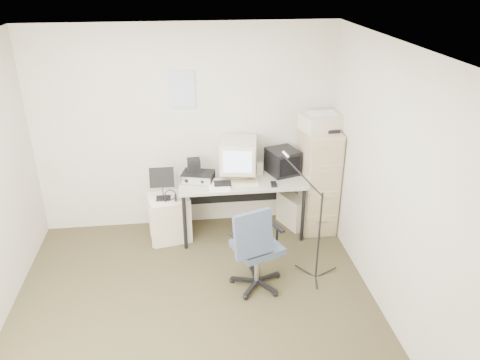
{
  "coord_description": "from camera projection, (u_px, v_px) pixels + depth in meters",
  "views": [
    {
      "loc": [
        -0.01,
        -3.58,
        3.09
      ],
      "look_at": [
        0.55,
        0.95,
        0.95
      ],
      "focal_mm": 35.0,
      "sensor_mm": 36.0,
      "label": 1
    }
  ],
  "objects": [
    {
      "name": "mouse",
      "position": [
        274.0,
        184.0,
        5.42
      ],
      "size": [
        0.07,
        0.12,
        0.03
      ],
      "primitive_type": "cube",
      "rotation": [
        0.0,
        0.0,
        -0.07
      ],
      "color": "black",
      "rests_on": "desk"
    },
    {
      "name": "desk",
      "position": [
        241.0,
        206.0,
        5.75
      ],
      "size": [
        1.5,
        0.7,
        0.73
      ],
      "primitive_type": "cube",
      "color": "#B7B7A1",
      "rests_on": "floor"
    },
    {
      "name": "mic_stand",
      "position": [
        320.0,
        224.0,
        4.77
      ],
      "size": [
        0.03,
        0.03,
        1.33
      ],
      "primitive_type": "cylinder",
      "rotation": [
        0.0,
        0.0,
        2.26
      ],
      "color": "black",
      "rests_on": "floor"
    },
    {
      "name": "crt_tv",
      "position": [
        283.0,
        161.0,
        5.69
      ],
      "size": [
        0.42,
        0.44,
        0.3
      ],
      "primitive_type": "cube",
      "rotation": [
        0.0,
        0.0,
        0.32
      ],
      "color": "black",
      "rests_on": "desk"
    },
    {
      "name": "wall_back",
      "position": [
        186.0,
        130.0,
        5.62
      ],
      "size": [
        3.6,
        0.02,
        2.5
      ],
      "primitive_type": "cube",
      "color": "silver",
      "rests_on": "ground"
    },
    {
      "name": "music_stand",
      "position": [
        162.0,
        183.0,
        5.38
      ],
      "size": [
        0.31,
        0.24,
        0.41
      ],
      "primitive_type": "cube",
      "rotation": [
        0.0,
        0.0,
        -0.38
      ],
      "color": "black",
      "rests_on": "side_cart"
    },
    {
      "name": "side_cart",
      "position": [
        170.0,
        218.0,
        5.63
      ],
      "size": [
        0.52,
        0.45,
        0.57
      ],
      "primitive_type": "cube",
      "rotation": [
        0.0,
        0.0,
        0.2
      ],
      "color": "silver",
      "rests_on": "floor"
    },
    {
      "name": "printer",
      "position": [
        322.0,
        122.0,
        5.44
      ],
      "size": [
        0.54,
        0.44,
        0.18
      ],
      "primitive_type": "cube",
      "rotation": [
        0.0,
        0.0,
        0.26
      ],
      "color": "#C0B99D",
      "rests_on": "filing_cabinet"
    },
    {
      "name": "keyboard",
      "position": [
        238.0,
        183.0,
        5.46
      ],
      "size": [
        0.48,
        0.2,
        0.03
      ],
      "primitive_type": "cube",
      "rotation": [
        0.0,
        0.0,
        -0.06
      ],
      "color": "#C0B99D",
      "rests_on": "desk"
    },
    {
      "name": "floor",
      "position": [
        196.0,
        313.0,
        4.53
      ],
      "size": [
        3.6,
        3.6,
        0.01
      ],
      "primitive_type": "cube",
      "color": "#3E371F",
      "rests_on": "ground"
    },
    {
      "name": "desk_speaker",
      "position": [
        259.0,
        168.0,
        5.69
      ],
      "size": [
        0.08,
        0.08,
        0.14
      ],
      "primitive_type": "cube",
      "rotation": [
        0.0,
        0.0,
        -0.1
      ],
      "color": "beige",
      "rests_on": "desk"
    },
    {
      "name": "pc_tower",
      "position": [
        292.0,
        211.0,
        5.96
      ],
      "size": [
        0.35,
        0.48,
        0.41
      ],
      "primitive_type": "cube",
      "rotation": [
        0.0,
        0.0,
        0.41
      ],
      "color": "#C0B99D",
      "rests_on": "floor"
    },
    {
      "name": "crt_monitor",
      "position": [
        238.0,
        158.0,
        5.56
      ],
      "size": [
        0.49,
        0.51,
        0.46
      ],
      "primitive_type": "cube",
      "rotation": [
        0.0,
        0.0,
        -0.16
      ],
      "color": "#C0B99D",
      "rests_on": "desk"
    },
    {
      "name": "wall_front",
      "position": [
        199.0,
        360.0,
        2.38
      ],
      "size": [
        3.6,
        0.02,
        2.5
      ],
      "primitive_type": "cube",
      "color": "silver",
      "rests_on": "ground"
    },
    {
      "name": "headphones",
      "position": [
        171.0,
        197.0,
        5.4
      ],
      "size": [
        0.17,
        0.17,
        0.03
      ],
      "primitive_type": "torus",
      "rotation": [
        0.0,
        0.0,
        0.15
      ],
      "color": "black",
      "rests_on": "side_cart"
    },
    {
      "name": "papers",
      "position": [
        219.0,
        185.0,
        5.41
      ],
      "size": [
        0.25,
        0.34,
        0.02
      ],
      "primitive_type": "cube",
      "rotation": [
        0.0,
        0.0,
        -0.03
      ],
      "color": "white",
      "rests_on": "desk"
    },
    {
      "name": "radio_receiver",
      "position": [
        198.0,
        177.0,
        5.52
      ],
      "size": [
        0.42,
        0.35,
        0.1
      ],
      "primitive_type": "cube",
      "rotation": [
        0.0,
        0.0,
        -0.27
      ],
      "color": "black",
      "rests_on": "desk"
    },
    {
      "name": "ceiling",
      "position": [
        182.0,
        49.0,
        3.47
      ],
      "size": [
        3.6,
        3.6,
        0.01
      ],
      "primitive_type": "cube",
      "color": "white",
      "rests_on": "ground"
    },
    {
      "name": "office_chair",
      "position": [
        257.0,
        246.0,
        4.72
      ],
      "size": [
        0.72,
        0.72,
        0.97
      ],
      "primitive_type": "cube",
      "rotation": [
        0.0,
        0.0,
        0.36
      ],
      "color": "#404B63",
      "rests_on": "floor"
    },
    {
      "name": "wall_right",
      "position": [
        391.0,
        187.0,
        4.2
      ],
      "size": [
        0.02,
        3.6,
        2.5
      ],
      "primitive_type": "cube",
      "color": "silver",
      "rests_on": "ground"
    },
    {
      "name": "radio_speaker",
      "position": [
        194.0,
        165.0,
        5.51
      ],
      "size": [
        0.16,
        0.15,
        0.15
      ],
      "primitive_type": "cube",
      "rotation": [
        0.0,
        0.0,
        0.05
      ],
      "color": "black",
      "rests_on": "radio_receiver"
    },
    {
      "name": "wall_calendar",
      "position": [
        182.0,
        89.0,
        5.39
      ],
      "size": [
        0.3,
        0.02,
        0.44
      ],
      "primitive_type": "cube",
      "color": "white",
      "rests_on": "wall_back"
    },
    {
      "name": "filing_cabinet",
      "position": [
        318.0,
        180.0,
        5.76
      ],
      "size": [
        0.4,
        0.6,
        1.3
      ],
      "primitive_type": "cube",
      "color": "#C5B490",
      "rests_on": "floor"
    }
  ]
}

